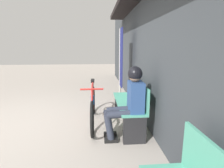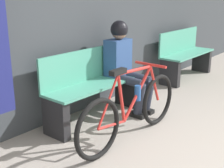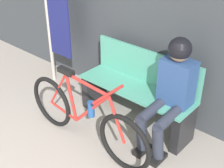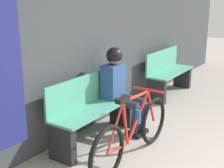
{
  "view_description": "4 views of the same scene",
  "coord_description": "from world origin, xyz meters",
  "px_view_note": "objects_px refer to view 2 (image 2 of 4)",
  "views": [
    {
      "loc": [
        3.24,
        1.41,
        1.5
      ],
      "look_at": [
        0.09,
        1.67,
        0.82
      ],
      "focal_mm": 28.0,
      "sensor_mm": 36.0,
      "label": 1
    },
    {
      "loc": [
        -2.59,
        -0.53,
        1.6
      ],
      "look_at": [
        -0.09,
        1.55,
        0.6
      ],
      "focal_mm": 50.0,
      "sensor_mm": 36.0,
      "label": 2
    },
    {
      "loc": [
        1.9,
        -0.48,
        2.28
      ],
      "look_at": [
        0.02,
        1.66,
        0.63
      ],
      "focal_mm": 50.0,
      "sensor_mm": 36.0,
      "label": 3
    },
    {
      "loc": [
        -2.98,
        -0.34,
        1.88
      ],
      "look_at": [
        0.19,
        1.77,
        0.81
      ],
      "focal_mm": 50.0,
      "sensor_mm": 36.0,
      "label": 4
    }
  ],
  "objects_px": {
    "park_bench_near": "(93,89)",
    "person_seated": "(124,60)",
    "park_bench_far": "(185,57)",
    "bicycle": "(132,110)"
  },
  "relations": [
    {
      "from": "park_bench_near",
      "to": "person_seated",
      "type": "relative_size",
      "value": 1.16
    },
    {
      "from": "park_bench_near",
      "to": "person_seated",
      "type": "distance_m",
      "value": 0.58
    },
    {
      "from": "person_seated",
      "to": "park_bench_far",
      "type": "distance_m",
      "value": 2.02
    },
    {
      "from": "bicycle",
      "to": "person_seated",
      "type": "bearing_deg",
      "value": 43.09
    },
    {
      "from": "bicycle",
      "to": "park_bench_far",
      "type": "xyz_separation_m",
      "value": [
        2.64,
        0.71,
        0.05
      ]
    },
    {
      "from": "bicycle",
      "to": "park_bench_far",
      "type": "height_order",
      "value": "park_bench_far"
    },
    {
      "from": "park_bench_far",
      "to": "bicycle",
      "type": "bearing_deg",
      "value": -164.85
    },
    {
      "from": "park_bench_near",
      "to": "bicycle",
      "type": "relative_size",
      "value": 0.82
    },
    {
      "from": "bicycle",
      "to": "person_seated",
      "type": "relative_size",
      "value": 1.41
    },
    {
      "from": "person_seated",
      "to": "park_bench_far",
      "type": "height_order",
      "value": "person_seated"
    }
  ]
}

